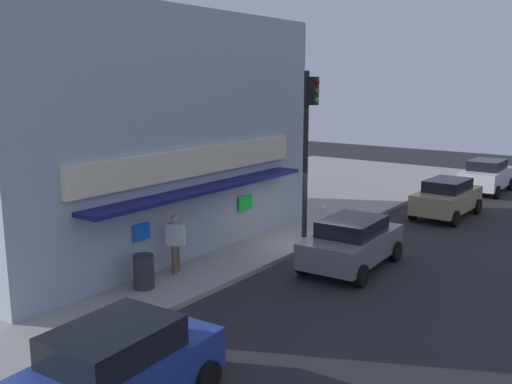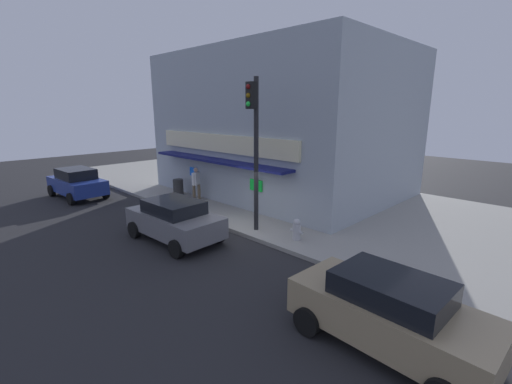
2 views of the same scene
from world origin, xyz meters
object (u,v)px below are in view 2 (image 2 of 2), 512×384
Objects in this scene: traffic_light at (254,136)px; fire_hydrant at (297,230)px; parked_car_tan at (389,312)px; pedestrian at (196,182)px; parked_car_blue at (77,183)px; trash_can at (178,188)px; parked_car_grey at (175,220)px.

traffic_light is 7.30× the size of fire_hydrant.
traffic_light is 1.44× the size of parked_car_tan.
pedestrian is 0.43× the size of parked_car_blue.
parked_car_blue reaches higher than fire_hydrant.
traffic_light is 6.23m from pedestrian.
parked_car_grey is (5.25, -3.54, 0.19)m from trash_can.
parked_car_blue is (-4.22, -3.83, 0.22)m from trash_can.
parked_car_grey reaches higher than trash_can.
trash_can is at bearing 145.98° from parked_car_grey.
traffic_light is at bearing 157.14° from parked_car_tan.
parked_car_blue is (-11.12, -2.87, -3.03)m from traffic_light.
trash_can is 6.34m from parked_car_grey.
fire_hydrant is 4.56m from parked_car_grey.
trash_can is at bearing -172.35° from pedestrian.
trash_can is at bearing 176.04° from fire_hydrant.
traffic_light is 1.45× the size of parked_car_blue.
parked_car_blue is (-12.95, -3.23, 0.30)m from fire_hydrant.
parked_car_grey is 1.00× the size of parked_car_blue.
parked_car_grey is at bearing -44.38° from pedestrian.
parked_car_tan is (6.69, -2.82, -3.03)m from traffic_light.
traffic_light reaches higher than parked_car_tan.
pedestrian is 0.43× the size of parked_car_grey.
trash_can is at bearing 172.11° from traffic_light.
traffic_light is at bearing -11.87° from pedestrian.
parked_car_blue is at bearing -166.01° from fire_hydrant.
parked_car_tan is (4.86, -3.17, 0.29)m from fire_hydrant.
parked_car_tan is at bearing -18.09° from pedestrian.
traffic_light is 4.32m from parked_car_grey.
pedestrian is (-5.46, 1.15, -2.75)m from traffic_light.
traffic_light is at bearing 57.54° from parked_car_grey.
parked_car_grey is at bearing -34.02° from trash_can.
pedestrian reaches higher than parked_car_grey.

